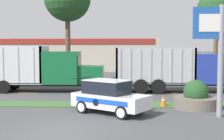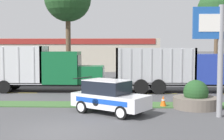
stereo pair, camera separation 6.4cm
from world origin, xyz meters
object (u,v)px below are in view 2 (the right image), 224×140
(store_sign_post, at_px, (221,37))
(stone_planter, at_px, (196,98))
(traffic_cone, at_px, (163,101))
(dump_truck_trail, at_px, (198,72))
(rally_car, at_px, (109,96))
(dump_truck_lead, at_px, (48,71))

(store_sign_post, distance_m, stone_planter, 4.20)
(stone_planter, relative_size, traffic_cone, 3.81)
(stone_planter, distance_m, traffic_cone, 1.87)
(dump_truck_trail, xyz_separation_m, rally_car, (-6.64, -8.14, -0.71))
(dump_truck_trail, bearing_deg, traffic_cone, -119.34)
(store_sign_post, bearing_deg, dump_truck_trail, 83.28)
(dump_truck_lead, xyz_separation_m, store_sign_post, (10.84, -8.92, 2.35))
(stone_planter, xyz_separation_m, traffic_cone, (-1.83, 0.30, -0.23))
(dump_truck_trail, bearing_deg, store_sign_post, -96.72)
(traffic_cone, bearing_deg, dump_truck_lead, 142.97)
(rally_car, bearing_deg, dump_truck_trail, 50.80)
(store_sign_post, bearing_deg, dump_truck_lead, 140.55)
(stone_planter, bearing_deg, rally_car, -162.40)
(dump_truck_lead, xyz_separation_m, stone_planter, (10.19, -6.61, -1.10))
(traffic_cone, bearing_deg, rally_car, -148.98)
(rally_car, relative_size, traffic_cone, 6.44)
(store_sign_post, bearing_deg, traffic_cone, 133.47)
(dump_truck_lead, relative_size, traffic_cone, 15.55)
(dump_truck_trail, distance_m, traffic_cone, 7.30)
(rally_car, relative_size, store_sign_post, 0.78)
(store_sign_post, height_order, traffic_cone, store_sign_post)
(dump_truck_lead, bearing_deg, rally_car, -57.32)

